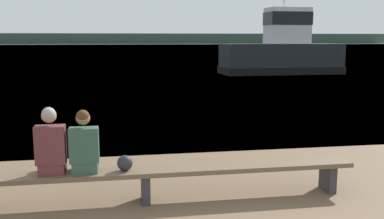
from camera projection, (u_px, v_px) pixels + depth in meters
name	position (u px, v px, depth m)	size (l,w,h in m)	color
water_surface	(125.00, 46.00, 125.60)	(240.00, 240.00, 0.00)	#426B8E
far_shoreline	(123.00, 38.00, 191.60)	(600.00, 12.00, 4.42)	#2D3D2D
bench_main	(145.00, 175.00, 6.18)	(6.28, 0.43, 0.49)	brown
person_left	(51.00, 145.00, 5.88)	(0.40, 0.38, 0.95)	#56282D
person_right	(84.00, 146.00, 5.96)	(0.40, 0.38, 0.90)	#2D4C3D
shopping_bag	(125.00, 163.00, 6.09)	(0.22, 0.19, 0.23)	#232328
tugboat_red	(282.00, 53.00, 28.69)	(8.08, 3.14, 7.62)	black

